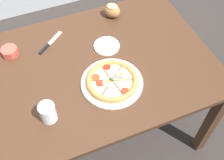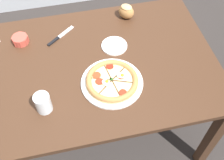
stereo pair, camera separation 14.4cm
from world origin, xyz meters
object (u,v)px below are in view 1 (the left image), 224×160
at_px(ramekin_bowl, 10,51).
at_px(knife_main, 50,43).
at_px(water_glass, 48,113).
at_px(side_saucer, 107,46).
at_px(bread_piece_near, 112,10).
at_px(dining_table, 86,78).
at_px(pizza, 112,81).

distance_m(ramekin_bowl, knife_main, 0.23).
bearing_deg(water_glass, ramekin_bowl, 101.70).
relative_size(water_glass, side_saucer, 0.70).
xyz_separation_m(bread_piece_near, knife_main, (-0.43, -0.08, -0.04)).
xyz_separation_m(ramekin_bowl, knife_main, (0.23, -0.00, -0.02)).
bearing_deg(side_saucer, water_glass, -141.85).
bearing_deg(dining_table, knife_main, 116.01).
bearing_deg(dining_table, bread_piece_near, 48.46).
relative_size(ramekin_bowl, knife_main, 0.56).
bearing_deg(knife_main, dining_table, -102.72).
bearing_deg(ramekin_bowl, bread_piece_near, 7.02).
relative_size(bread_piece_near, water_glass, 1.22).
bearing_deg(dining_table, ramekin_bowl, 143.95).
relative_size(ramekin_bowl, bread_piece_near, 0.76).
bearing_deg(side_saucer, bread_piece_near, 60.87).
relative_size(pizza, side_saucer, 2.18).
bearing_deg(dining_table, side_saucer, 32.09).
height_order(ramekin_bowl, knife_main, ramekin_bowl).
distance_m(dining_table, bread_piece_near, 0.47).
relative_size(pizza, knife_main, 1.88).
xyz_separation_m(dining_table, bread_piece_near, (0.30, 0.34, 0.14)).
relative_size(ramekin_bowl, side_saucer, 0.65).
bearing_deg(bread_piece_near, dining_table, -131.54).
bearing_deg(ramekin_bowl, side_saucer, -16.01).
relative_size(dining_table, ramekin_bowl, 14.77).
relative_size(dining_table, side_saucer, 9.55).
height_order(pizza, side_saucer, pizza).
height_order(dining_table, side_saucer, side_saucer).
bearing_deg(water_glass, side_saucer, 38.15).
bearing_deg(knife_main, side_saucer, -65.49).
distance_m(dining_table, ramekin_bowl, 0.45).
distance_m(pizza, side_saucer, 0.27).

